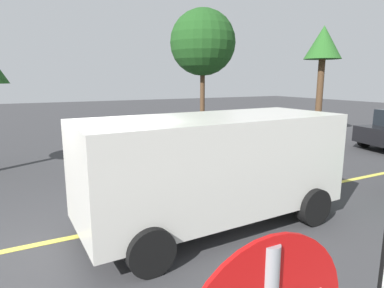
{
  "coord_description": "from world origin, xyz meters",
  "views": [
    {
      "loc": [
        -1.02,
        -6.07,
        2.89
      ],
      "look_at": [
        2.34,
        0.41,
        1.46
      ],
      "focal_mm": 30.83,
      "sensor_mm": 36.0,
      "label": 1
    }
  ],
  "objects_px": {
    "car_white_approaching": "(276,137)",
    "tree_centre_verge": "(323,46)",
    "tree_left_verge": "(203,43)",
    "white_van": "(212,164)"
  },
  "relations": [
    {
      "from": "car_white_approaching",
      "to": "tree_centre_verge",
      "type": "bearing_deg",
      "value": 29.06
    },
    {
      "from": "tree_left_verge",
      "to": "tree_centre_verge",
      "type": "height_order",
      "value": "tree_left_verge"
    },
    {
      "from": "car_white_approaching",
      "to": "tree_centre_verge",
      "type": "height_order",
      "value": "tree_centre_verge"
    },
    {
      "from": "white_van",
      "to": "car_white_approaching",
      "type": "bearing_deg",
      "value": 36.93
    },
    {
      "from": "car_white_approaching",
      "to": "tree_centre_verge",
      "type": "distance_m",
      "value": 7.34
    },
    {
      "from": "car_white_approaching",
      "to": "tree_left_verge",
      "type": "distance_m",
      "value": 6.23
    },
    {
      "from": "white_van",
      "to": "tree_centre_verge",
      "type": "distance_m",
      "value": 12.88
    },
    {
      "from": "car_white_approaching",
      "to": "tree_left_verge",
      "type": "height_order",
      "value": "tree_left_verge"
    },
    {
      "from": "tree_left_verge",
      "to": "car_white_approaching",
      "type": "bearing_deg",
      "value": -86.84
    },
    {
      "from": "tree_left_verge",
      "to": "tree_centre_verge",
      "type": "bearing_deg",
      "value": -17.89
    }
  ]
}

